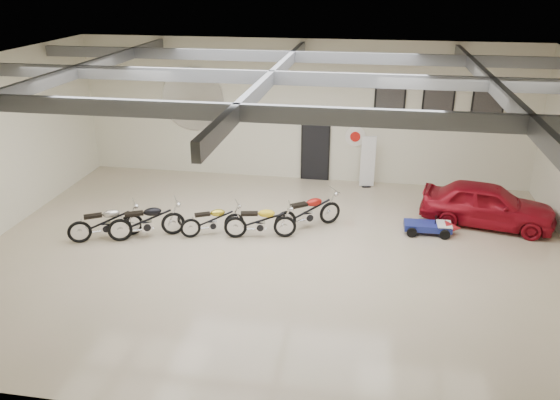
% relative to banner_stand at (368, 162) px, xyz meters
% --- Properties ---
extents(floor, '(16.00, 12.00, 0.01)m').
position_rel_banner_stand_xyz_m(floor, '(-2.39, -5.50, -0.93)').
color(floor, '#BCA690').
rests_on(floor, ground).
extents(ceiling, '(16.00, 12.00, 0.01)m').
position_rel_banner_stand_xyz_m(ceiling, '(-2.39, -5.50, 4.07)').
color(ceiling, gray).
rests_on(ceiling, back_wall).
extents(back_wall, '(16.00, 0.02, 5.00)m').
position_rel_banner_stand_xyz_m(back_wall, '(-2.39, 0.50, 1.57)').
color(back_wall, beige).
rests_on(back_wall, floor).
extents(ceiling_beams, '(15.80, 11.80, 0.32)m').
position_rel_banner_stand_xyz_m(ceiling_beams, '(-2.39, -5.50, 3.82)').
color(ceiling_beams, slate).
rests_on(ceiling_beams, ceiling).
extents(door, '(0.92, 0.08, 2.10)m').
position_rel_banner_stand_xyz_m(door, '(-1.89, 0.45, 0.12)').
color(door, black).
rests_on(door, back_wall).
extents(logo_plaque, '(2.30, 0.06, 1.16)m').
position_rel_banner_stand_xyz_m(logo_plaque, '(-6.39, 0.45, 1.87)').
color(logo_plaque, silver).
rests_on(logo_plaque, back_wall).
extents(poster_left, '(1.05, 0.08, 1.35)m').
position_rel_banner_stand_xyz_m(poster_left, '(0.61, 0.46, 2.17)').
color(poster_left, black).
rests_on(poster_left, back_wall).
extents(poster_mid, '(1.05, 0.08, 1.35)m').
position_rel_banner_stand_xyz_m(poster_mid, '(2.21, 0.46, 2.17)').
color(poster_mid, black).
rests_on(poster_mid, back_wall).
extents(poster_right, '(1.05, 0.08, 1.35)m').
position_rel_banner_stand_xyz_m(poster_right, '(3.81, 0.46, 2.17)').
color(poster_right, black).
rests_on(poster_right, back_wall).
extents(oil_sign, '(0.72, 0.10, 0.72)m').
position_rel_banner_stand_xyz_m(oil_sign, '(-0.49, 0.45, 0.77)').
color(oil_sign, white).
rests_on(oil_sign, back_wall).
extents(banner_stand, '(0.53, 0.29, 1.86)m').
position_rel_banner_stand_xyz_m(banner_stand, '(0.00, 0.00, 0.00)').
color(banner_stand, white).
rests_on(banner_stand, floor).
extents(motorcycle_silver, '(2.08, 1.56, 1.06)m').
position_rel_banner_stand_xyz_m(motorcycle_silver, '(-7.24, -5.36, -0.40)').
color(motorcycle_silver, silver).
rests_on(motorcycle_silver, floor).
extents(motorcycle_black, '(2.19, 1.54, 1.10)m').
position_rel_banner_stand_xyz_m(motorcycle_black, '(-6.11, -5.10, -0.38)').
color(motorcycle_black, silver).
rests_on(motorcycle_black, floor).
extents(motorcycle_gold, '(1.88, 1.30, 0.95)m').
position_rel_banner_stand_xyz_m(motorcycle_gold, '(-4.32, -4.61, -0.46)').
color(motorcycle_gold, silver).
rests_on(motorcycle_gold, floor).
extents(motorcycle_yellow, '(2.10, 1.01, 1.05)m').
position_rel_banner_stand_xyz_m(motorcycle_yellow, '(-2.92, -4.55, -0.41)').
color(motorcycle_yellow, silver).
rests_on(motorcycle_yellow, floor).
extents(motorcycle_red, '(2.13, 1.78, 1.12)m').
position_rel_banner_stand_xyz_m(motorcycle_red, '(-1.65, -3.70, -0.37)').
color(motorcycle_red, silver).
rests_on(motorcycle_red, floor).
extents(go_kart, '(1.66, 0.77, 0.60)m').
position_rel_banner_stand_xyz_m(go_kart, '(1.97, -3.48, -0.63)').
color(go_kart, navy).
rests_on(go_kart, floor).
extents(vintage_car, '(2.27, 4.07, 1.31)m').
position_rel_banner_stand_xyz_m(vintage_car, '(3.61, -2.55, -0.28)').
color(vintage_car, maroon).
rests_on(vintage_car, floor).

